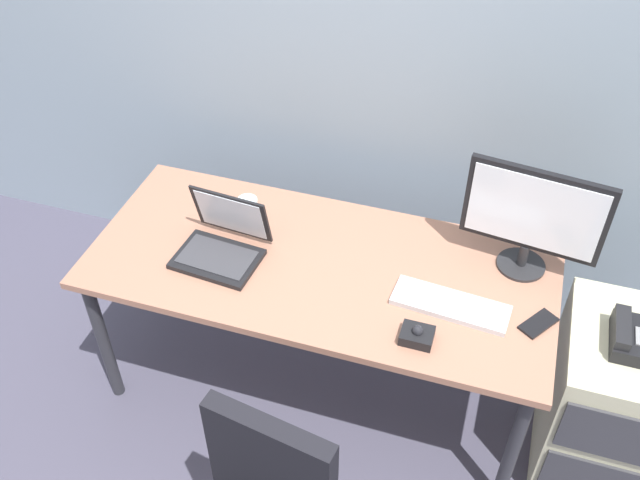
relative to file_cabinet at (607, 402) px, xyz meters
The scene contains 11 objects.
ground_plane 1.18m from the file_cabinet, behind, with size 8.00×8.00×0.00m, color #484658.
back_wall 1.72m from the file_cabinet, 146.29° to the left, with size 6.00×0.10×2.80m, color #8D9EAC.
desk 1.17m from the file_cabinet, behind, with size 1.75×0.77×0.71m.
file_cabinet is the anchor object (origin of this frame).
desk_phone 0.38m from the file_cabinet, 116.78° to the right, with size 0.17×0.20×0.09m.
monitor_main 0.77m from the file_cabinet, 150.45° to the left, with size 0.50×0.18×0.43m.
keyboard 0.73m from the file_cabinet, behind, with size 0.42×0.17×0.03m.
laptop 1.56m from the file_cabinet, behind, with size 0.33×0.30×0.24m.
trackball_mouse 0.84m from the file_cabinet, 161.72° to the right, with size 0.11×0.09×0.07m.
coffee_mug 1.54m from the file_cabinet, behind, with size 0.09×0.08×0.11m.
cell_phone 0.49m from the file_cabinet, behind, with size 0.07×0.14×0.01m, color black.
Camera 1 is at (0.58, -1.82, 2.55)m, focal length 39.68 mm.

